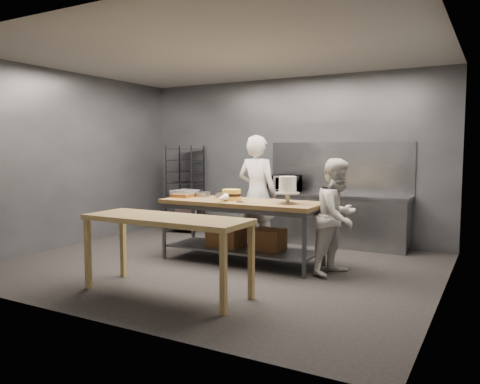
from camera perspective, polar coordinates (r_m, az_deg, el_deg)
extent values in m
plane|color=black|center=(6.88, -2.64, -8.83)|extent=(6.00, 6.00, 0.00)
cube|color=#4C4F54|center=(8.90, 5.85, 4.08)|extent=(6.00, 0.04, 3.00)
cube|color=brown|center=(6.88, 0.20, -1.30)|extent=(2.40, 0.90, 0.06)
cube|color=#47494C|center=(6.99, 0.20, -6.93)|extent=(2.25, 0.75, 0.03)
cylinder|color=#47494C|center=(7.25, -9.25, -4.70)|extent=(0.06, 0.06, 0.86)
cylinder|color=#47494C|center=(7.86, -5.71, -3.89)|extent=(0.06, 0.06, 0.86)
cylinder|color=#47494C|center=(6.12, 7.85, -6.51)|extent=(0.06, 0.06, 0.86)
cylinder|color=#47494C|center=(6.84, 10.24, -5.31)|extent=(0.06, 0.06, 0.86)
cube|color=brown|center=(7.09, -1.70, -5.21)|extent=(0.50, 0.40, 0.35)
cube|color=brown|center=(6.86, 3.44, -5.78)|extent=(0.45, 0.38, 0.30)
cube|color=olive|center=(5.44, -9.01, -3.29)|extent=(2.00, 0.70, 0.06)
cube|color=olive|center=(5.94, -18.06, -7.18)|extent=(0.06, 0.06, 0.84)
cube|color=olive|center=(6.35, -14.06, -6.28)|extent=(0.06, 0.06, 0.84)
cube|color=olive|center=(4.75, -2.04, -10.00)|extent=(0.06, 0.06, 0.84)
cube|color=olive|center=(5.26, 1.39, -8.51)|extent=(0.06, 0.06, 0.84)
cube|color=slate|center=(8.28, 11.29, -0.37)|extent=(2.60, 0.60, 0.04)
cube|color=slate|center=(8.34, 11.24, -3.44)|extent=(2.56, 0.56, 0.86)
cube|color=slate|center=(8.54, 11.97, 2.94)|extent=(2.60, 0.02, 0.90)
cube|color=black|center=(9.62, -6.66, 0.42)|extent=(0.71, 0.75, 1.75)
cube|color=silver|center=(9.65, -6.64, -1.56)|extent=(0.42, 0.30, 0.45)
imported|color=silver|center=(7.61, 2.11, -0.22)|extent=(0.72, 0.50, 1.90)
imported|color=silver|center=(6.37, 11.81, -2.96)|extent=(0.77, 0.88, 1.55)
imported|color=black|center=(8.60, 5.44, 1.05)|extent=(0.54, 0.37, 0.30)
cylinder|color=#B5AD91|center=(6.49, 5.81, -1.35)|extent=(0.20, 0.20, 0.02)
cylinder|color=#B5AD91|center=(6.49, 5.81, -0.73)|extent=(0.06, 0.06, 0.12)
cylinder|color=#B5AD91|center=(6.48, 5.82, -0.12)|extent=(0.34, 0.34, 0.02)
cylinder|color=white|center=(6.47, 5.83, 0.93)|extent=(0.24, 0.24, 0.22)
cylinder|color=gold|center=(6.93, -1.04, -0.75)|extent=(0.28, 0.28, 0.06)
cylinder|color=black|center=(6.92, -1.04, -0.34)|extent=(0.28, 0.28, 0.04)
cylinder|color=gold|center=(6.92, -1.04, 0.08)|extent=(0.28, 0.28, 0.06)
cylinder|color=gray|center=(7.47, -4.56, -0.28)|extent=(0.25, 0.25, 0.07)
cylinder|color=gray|center=(7.25, -1.98, -0.43)|extent=(0.26, 0.26, 0.07)
cylinder|color=gray|center=(7.61, -5.71, -0.18)|extent=(0.30, 0.30, 0.07)
cone|color=white|center=(6.68, -2.15, -0.71)|extent=(0.19, 0.40, 0.12)
cube|color=slate|center=(6.53, 1.36, -1.35)|extent=(0.28, 0.02, 0.00)
cube|color=black|center=(6.62, -0.02, -1.22)|extent=(0.09, 0.02, 0.02)
cube|color=brown|center=(7.40, -7.14, -0.45)|extent=(0.30, 0.20, 0.05)
cube|color=silver|center=(7.39, -7.15, -0.03)|extent=(0.31, 0.21, 0.06)
cube|color=brown|center=(7.54, -6.37, -0.34)|extent=(0.30, 0.20, 0.05)
cube|color=silver|center=(7.53, -6.38, 0.08)|extent=(0.31, 0.21, 0.06)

